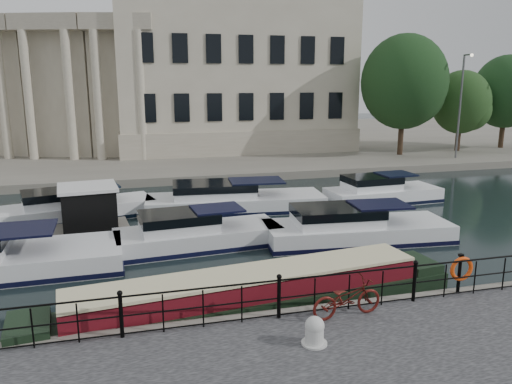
% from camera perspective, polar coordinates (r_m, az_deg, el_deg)
% --- Properties ---
extents(ground_plane, '(160.00, 160.00, 0.00)m').
position_cam_1_polar(ground_plane, '(15.79, 0.10, -12.36)').
color(ground_plane, black).
rests_on(ground_plane, ground).
extents(far_bank, '(120.00, 42.00, 0.55)m').
position_cam_1_polar(far_bank, '(53.33, -10.78, 5.58)').
color(far_bank, '#6B665B').
rests_on(far_bank, ground_plane).
extents(railing, '(24.14, 0.14, 1.22)m').
position_cam_1_polar(railing, '(13.32, 2.64, -11.64)').
color(railing, black).
rests_on(railing, near_quay).
extents(civic_building, '(53.55, 31.84, 16.85)m').
position_cam_1_polar(civic_building, '(48.60, -11.93, 12.85)').
color(civic_building, '#ADA38C').
rests_on(civic_building, far_bank).
extents(lamp_posts, '(8.24, 1.55, 8.07)m').
position_cam_1_polar(lamp_posts, '(45.56, 26.23, 9.05)').
color(lamp_posts, '#59595B').
rests_on(lamp_posts, far_bank).
extents(bicycle, '(2.06, 0.90, 1.05)m').
position_cam_1_polar(bicycle, '(13.63, 10.35, -11.83)').
color(bicycle, '#4D110D').
rests_on(bicycle, near_quay).
extents(mooring_bollard, '(0.62, 0.62, 0.70)m').
position_cam_1_polar(mooring_bollard, '(12.32, 6.70, -15.52)').
color(mooring_bollard, '#B9BAB5').
rests_on(mooring_bollard, near_quay).
extents(life_ring_post, '(0.74, 0.20, 1.21)m').
position_cam_1_polar(life_ring_post, '(15.82, 22.41, -8.18)').
color(life_ring_post, black).
rests_on(life_ring_post, near_quay).
extents(narrowboat, '(13.34, 3.30, 1.49)m').
position_cam_1_polar(narrowboat, '(15.09, -0.69, -12.07)').
color(narrowboat, black).
rests_on(narrowboat, ground_plane).
extents(harbour_hut, '(3.68, 3.18, 2.21)m').
position_cam_1_polar(harbour_hut, '(23.49, -18.54, -2.10)').
color(harbour_hut, '#6B665B').
rests_on(harbour_hut, ground_plane).
extents(cabin_cruisers, '(27.19, 10.50, 1.99)m').
position_cam_1_polar(cabin_cruisers, '(22.58, -6.66, -3.64)').
color(cabin_cruisers, silver).
rests_on(cabin_cruisers, ground_plane).
extents(trees, '(17.86, 8.05, 9.83)m').
position_cam_1_polar(trees, '(46.47, 21.38, 10.64)').
color(trees, black).
rests_on(trees, far_bank).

